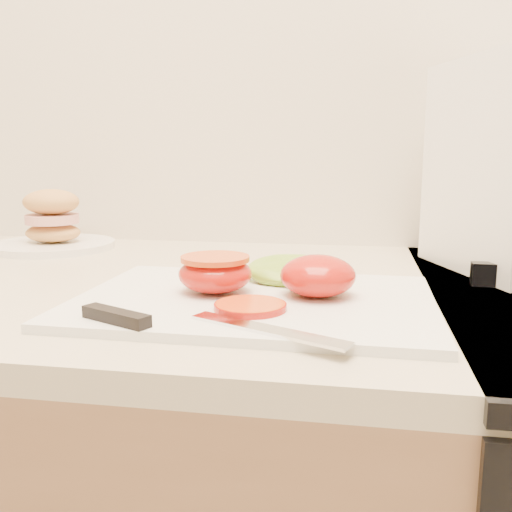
# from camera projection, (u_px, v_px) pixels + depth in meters

# --- Properties ---
(cutting_board) EXTENTS (0.40, 0.29, 0.01)m
(cutting_board) POSITION_uv_depth(u_px,v_px,m) (254.00, 301.00, 0.64)
(cutting_board) COLOR white
(cutting_board) RESTS_ON counter
(tomato_half_dome) EXTENTS (0.09, 0.09, 0.05)m
(tomato_half_dome) POSITION_uv_depth(u_px,v_px,m) (318.00, 276.00, 0.64)
(tomato_half_dome) COLOR #B3230F
(tomato_half_dome) RESTS_ON cutting_board
(tomato_half_cut) EXTENTS (0.09, 0.09, 0.04)m
(tomato_half_cut) POSITION_uv_depth(u_px,v_px,m) (215.00, 272.00, 0.66)
(tomato_half_cut) COLOR #B3230F
(tomato_half_cut) RESTS_ON cutting_board
(tomato_slice_0) EXTENTS (0.07, 0.07, 0.01)m
(tomato_slice_0) POSITION_uv_depth(u_px,v_px,m) (250.00, 306.00, 0.59)
(tomato_slice_0) COLOR #D45111
(tomato_slice_0) RESTS_ON cutting_board
(lettuce_leaf_0) EXTENTS (0.13, 0.11, 0.03)m
(lettuce_leaf_0) POSITION_uv_depth(u_px,v_px,m) (293.00, 271.00, 0.72)
(lettuce_leaf_0) COLOR #8BC333
(lettuce_leaf_0) RESTS_ON cutting_board
(knife) EXTENTS (0.27, 0.09, 0.01)m
(knife) POSITION_uv_depth(u_px,v_px,m) (174.00, 321.00, 0.53)
(knife) COLOR silver
(knife) RESTS_ON cutting_board
(sandwich_plate) EXTENTS (0.21, 0.21, 0.11)m
(sandwich_plate) POSITION_uv_depth(u_px,v_px,m) (53.00, 228.00, 1.01)
(sandwich_plate) COLOR white
(sandwich_plate) RESTS_ON counter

